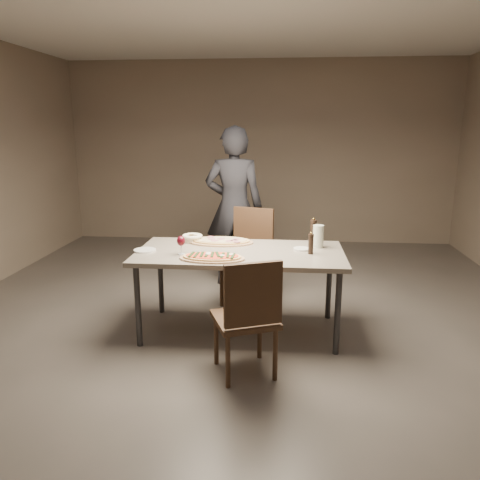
# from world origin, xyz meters

# --- Properties ---
(room) EXTENTS (7.00, 7.00, 7.00)m
(room) POSITION_xyz_m (0.00, 0.00, 1.40)
(room) COLOR #58514C
(room) RESTS_ON ground
(dining_table) EXTENTS (1.80, 0.90, 0.75)m
(dining_table) POSITION_xyz_m (0.00, 0.00, 0.69)
(dining_table) COLOR gray
(dining_table) RESTS_ON ground
(zucchini_pizza) EXTENTS (0.54, 0.30, 0.05)m
(zucchini_pizza) POSITION_xyz_m (-0.20, -0.27, 0.77)
(zucchini_pizza) COLOR tan
(zucchini_pizza) RESTS_ON dining_table
(ham_pizza) EXTENTS (0.61, 0.34, 0.04)m
(ham_pizza) POSITION_xyz_m (-0.20, 0.28, 0.77)
(ham_pizza) COLOR tan
(ham_pizza) RESTS_ON dining_table
(bread_basket) EXTENTS (0.19, 0.19, 0.07)m
(bread_basket) POSITION_xyz_m (-0.48, 0.30, 0.79)
(bread_basket) COLOR beige
(bread_basket) RESTS_ON dining_table
(oil_dish) EXTENTS (0.14, 0.14, 0.02)m
(oil_dish) POSITION_xyz_m (0.54, 0.09, 0.76)
(oil_dish) COLOR white
(oil_dish) RESTS_ON dining_table
(pepper_mill_left) EXTENTS (0.05, 0.05, 0.19)m
(pepper_mill_left) POSITION_xyz_m (0.61, -0.03, 0.84)
(pepper_mill_left) COLOR black
(pepper_mill_left) RESTS_ON dining_table
(pepper_mill_right) EXTENTS (0.06, 0.06, 0.23)m
(pepper_mill_right) POSITION_xyz_m (0.65, 0.38, 0.86)
(pepper_mill_right) COLOR black
(pepper_mill_right) RESTS_ON dining_table
(carafe) EXTENTS (0.10, 0.10, 0.20)m
(carafe) POSITION_xyz_m (0.69, 0.20, 0.85)
(carafe) COLOR silver
(carafe) RESTS_ON dining_table
(wine_glass) EXTENTS (0.07, 0.07, 0.16)m
(wine_glass) POSITION_xyz_m (-0.49, -0.15, 0.86)
(wine_glass) COLOR silver
(wine_glass) RESTS_ON dining_table
(side_plate) EXTENTS (0.19, 0.19, 0.01)m
(side_plate) POSITION_xyz_m (-0.83, -0.07, 0.76)
(side_plate) COLOR white
(side_plate) RESTS_ON dining_table
(chair_near) EXTENTS (0.56, 0.56, 0.92)m
(chair_near) POSITION_xyz_m (0.13, -0.80, 0.51)
(chair_near) COLOR #3E291A
(chair_near) RESTS_ON ground
(chair_far) EXTENTS (0.58, 0.58, 0.98)m
(chair_far) POSITION_xyz_m (0.02, 0.79, 0.55)
(chair_far) COLOR #3E291A
(chair_far) RESTS_ON ground
(diner) EXTENTS (0.67, 0.45, 1.82)m
(diner) POSITION_xyz_m (-0.19, 1.33, 0.91)
(diner) COLOR black
(diner) RESTS_ON ground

